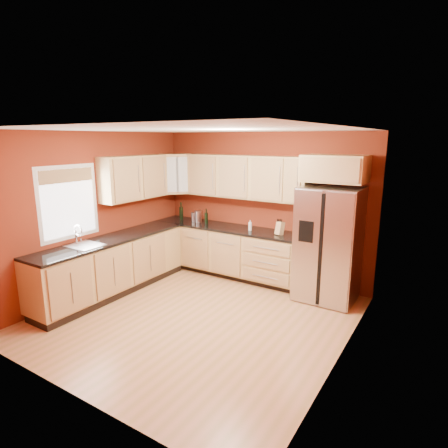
# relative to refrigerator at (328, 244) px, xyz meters

# --- Properties ---
(floor) EXTENTS (4.00, 4.00, 0.00)m
(floor) POSITION_rel_refrigerator_xyz_m (-1.35, -1.62, -0.89)
(floor) COLOR #B07E44
(floor) RESTS_ON ground
(ceiling) EXTENTS (4.00, 4.00, 0.00)m
(ceiling) POSITION_rel_refrigerator_xyz_m (-1.35, -1.62, 1.71)
(ceiling) COLOR silver
(ceiling) RESTS_ON wall_back
(wall_back) EXTENTS (4.00, 0.04, 2.60)m
(wall_back) POSITION_rel_refrigerator_xyz_m (-1.35, 0.38, 0.41)
(wall_back) COLOR maroon
(wall_back) RESTS_ON floor
(wall_front) EXTENTS (4.00, 0.04, 2.60)m
(wall_front) POSITION_rel_refrigerator_xyz_m (-1.35, -3.62, 0.41)
(wall_front) COLOR maroon
(wall_front) RESTS_ON floor
(wall_left) EXTENTS (0.04, 4.00, 2.60)m
(wall_left) POSITION_rel_refrigerator_xyz_m (-3.35, -1.62, 0.41)
(wall_left) COLOR maroon
(wall_left) RESTS_ON floor
(wall_right) EXTENTS (0.04, 4.00, 2.60)m
(wall_right) POSITION_rel_refrigerator_xyz_m (0.65, -1.62, 0.41)
(wall_right) COLOR maroon
(wall_right) RESTS_ON floor
(base_cabinets_back) EXTENTS (2.90, 0.60, 0.88)m
(base_cabinets_back) POSITION_rel_refrigerator_xyz_m (-1.90, 0.07, -0.45)
(base_cabinets_back) COLOR tan
(base_cabinets_back) RESTS_ON floor
(base_cabinets_left) EXTENTS (0.60, 2.80, 0.88)m
(base_cabinets_left) POSITION_rel_refrigerator_xyz_m (-3.05, -1.62, -0.45)
(base_cabinets_left) COLOR tan
(base_cabinets_left) RESTS_ON floor
(countertop_back) EXTENTS (2.90, 0.62, 0.04)m
(countertop_back) POSITION_rel_refrigerator_xyz_m (-1.90, 0.06, 0.01)
(countertop_back) COLOR black
(countertop_back) RESTS_ON base_cabinets_back
(countertop_left) EXTENTS (0.62, 2.80, 0.04)m
(countertop_left) POSITION_rel_refrigerator_xyz_m (-3.04, -1.62, 0.01)
(countertop_left) COLOR black
(countertop_left) RESTS_ON base_cabinets_left
(upper_cabinets_back) EXTENTS (2.30, 0.33, 0.75)m
(upper_cabinets_back) POSITION_rel_refrigerator_xyz_m (-1.60, 0.21, 0.94)
(upper_cabinets_back) COLOR tan
(upper_cabinets_back) RESTS_ON wall_back
(upper_cabinets_left) EXTENTS (0.33, 1.35, 0.75)m
(upper_cabinets_left) POSITION_rel_refrigerator_xyz_m (-3.19, -0.90, 0.94)
(upper_cabinets_left) COLOR tan
(upper_cabinets_left) RESTS_ON wall_left
(corner_upper_cabinet) EXTENTS (0.67, 0.67, 0.75)m
(corner_upper_cabinet) POSITION_rel_refrigerator_xyz_m (-3.02, 0.04, 0.94)
(corner_upper_cabinet) COLOR tan
(corner_upper_cabinet) RESTS_ON wall_back
(over_fridge_cabinet) EXTENTS (0.92, 0.60, 0.40)m
(over_fridge_cabinet) POSITION_rel_refrigerator_xyz_m (0.00, 0.07, 1.16)
(over_fridge_cabinet) COLOR tan
(over_fridge_cabinet) RESTS_ON wall_back
(refrigerator) EXTENTS (0.90, 0.75, 1.78)m
(refrigerator) POSITION_rel_refrigerator_xyz_m (0.00, 0.00, 0.00)
(refrigerator) COLOR #AEAEB2
(refrigerator) RESTS_ON floor
(window) EXTENTS (0.03, 0.90, 1.00)m
(window) POSITION_rel_refrigerator_xyz_m (-3.33, -2.12, 0.66)
(window) COLOR white
(window) RESTS_ON wall_left
(sink_faucet) EXTENTS (0.50, 0.42, 0.30)m
(sink_faucet) POSITION_rel_refrigerator_xyz_m (-3.04, -2.12, 0.18)
(sink_faucet) COLOR silver
(sink_faucet) RESTS_ON countertop_left
(canister_left) EXTENTS (0.14, 0.14, 0.17)m
(canister_left) POSITION_rel_refrigerator_xyz_m (-2.68, 0.12, 0.12)
(canister_left) COLOR #AEAEB2
(canister_left) RESTS_ON countertop_back
(canister_right) EXTENTS (0.15, 0.15, 0.21)m
(canister_right) POSITION_rel_refrigerator_xyz_m (-2.57, 0.11, 0.14)
(canister_right) COLOR #AEAEB2
(canister_right) RESTS_ON countertop_back
(wine_bottle_a) EXTENTS (0.08, 0.08, 0.29)m
(wine_bottle_a) POSITION_rel_refrigerator_xyz_m (-2.33, 0.04, 0.18)
(wine_bottle_a) COLOR black
(wine_bottle_a) RESTS_ON countertop_back
(wine_bottle_b) EXTENTS (0.08, 0.08, 0.34)m
(wine_bottle_b) POSITION_rel_refrigerator_xyz_m (-2.97, 0.11, 0.20)
(wine_bottle_b) COLOR black
(wine_bottle_b) RESTS_ON countertop_back
(knife_block) EXTENTS (0.14, 0.13, 0.22)m
(knife_block) POSITION_rel_refrigerator_xyz_m (-0.84, 0.04, 0.14)
(knife_block) COLOR tan
(knife_block) RESTS_ON countertop_back
(soap_dispenser) EXTENTS (0.07, 0.07, 0.18)m
(soap_dispenser) POSITION_rel_refrigerator_xyz_m (-1.39, 0.03, 0.12)
(soap_dispenser) COLOR silver
(soap_dispenser) RESTS_ON countertop_back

